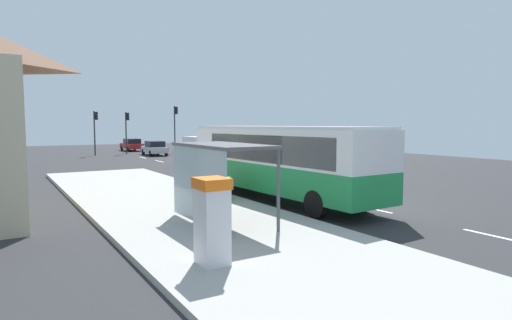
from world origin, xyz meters
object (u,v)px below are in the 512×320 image
recycling_bin_green (225,189)px  traffic_light_median (127,126)px  ticket_machine (212,221)px  traffic_light_far_side (95,126)px  recycling_bin_orange (203,183)px  recycling_bin_red (210,185)px  recycling_bin_yellow (217,187)px  traffic_light_near_side (175,122)px  sedan_far (132,145)px  bus_shelter (213,163)px  sedan_near (155,148)px  white_van (208,149)px  bus (278,158)px

recycling_bin_green → traffic_light_median: (4.60, 32.50, 2.46)m
ticket_machine → traffic_light_far_side: 39.07m
recycling_bin_green → recycling_bin_orange: same height
recycling_bin_red → recycling_bin_yellow: bearing=-90.0°
ticket_machine → traffic_light_near_side: size_ratio=0.36×
sedan_far → bus_shelter: size_ratio=1.10×
recycling_bin_orange → traffic_light_far_side: (1.10, 29.60, 2.48)m
sedan_near → bus_shelter: (-8.71, -32.27, 1.31)m
ticket_machine → recycling_bin_yellow: (3.94, 7.69, -0.52)m
recycling_bin_orange → traffic_light_median: (4.60, 30.40, 2.46)m
sedan_near → sedan_far: (0.00, 8.88, 0.00)m
sedan_near → traffic_light_median: (-1.89, 3.72, 2.33)m
sedan_far → traffic_light_far_side: bearing=-132.2°
recycling_bin_red → traffic_light_far_side: size_ratio=0.20×
bus_shelter → recycling_bin_green: bearing=57.6°
traffic_light_far_side → recycling_bin_red: bearing=-92.1°
white_van → recycling_bin_red: 15.30m
traffic_light_far_side → traffic_light_median: size_ratio=1.00×
white_van → traffic_light_near_side: (3.30, 15.62, 2.21)m
bus → recycling_bin_yellow: size_ratio=11.67×
white_van → sedan_near: size_ratio=1.18×
sedan_far → traffic_light_near_side: bearing=-64.7°
recycling_bin_green → bus_shelter: bearing=-122.4°
bus → recycling_bin_green: bearing=174.7°
traffic_light_median → bus_shelter: bearing=-100.7°
sedan_near → sedan_far: size_ratio=1.01×
recycling_bin_orange → traffic_light_near_side: bearing=71.4°
traffic_light_far_side → sedan_near: bearing=-28.4°
recycling_bin_orange → traffic_light_far_side: size_ratio=0.20×
traffic_light_median → recycling_bin_red: bearing=-98.4°
recycling_bin_green → recycling_bin_yellow: (0.00, 0.70, 0.00)m
traffic_light_near_side → recycling_bin_red: bearing=-108.2°
sedan_far → bus: bearing=-96.0°
traffic_light_far_side → bus: bearing=-87.5°
white_van → recycling_bin_green: white_van is taller
ticket_machine → recycling_bin_green: size_ratio=2.04×
bus_shelter → traffic_light_near_side: bearing=70.9°
sedan_near → bus: bearing=-97.9°
traffic_light_median → ticket_machine: bearing=-102.2°
bus → sedan_near: bus is taller
recycling_bin_red → bus_shelter: (-2.21, -4.89, 1.44)m
bus → traffic_light_far_side: size_ratio=2.37×
bus → traffic_light_far_side: traffic_light_far_side is taller
ticket_machine → traffic_light_far_side: traffic_light_far_side is taller
white_van → recycling_bin_orange: (-6.40, -13.18, -0.69)m
traffic_light_far_side → traffic_light_median: (3.50, 0.80, -0.01)m
sedan_near → recycling_bin_green: bearing=-102.7°
sedan_near → sedan_far: 8.88m
recycling_bin_red → sedan_far: bearing=79.8°
sedan_near → traffic_light_far_side: bearing=151.6°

